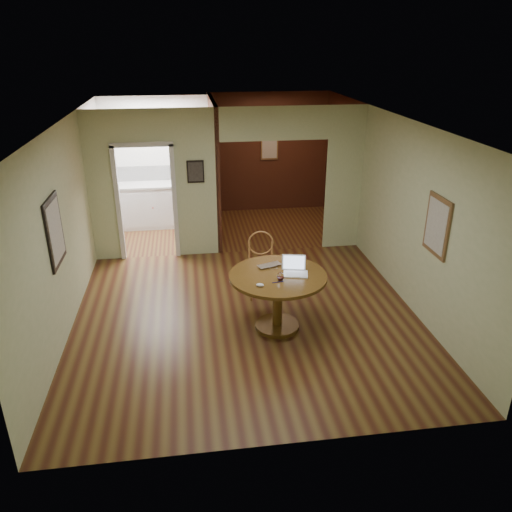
{
  "coord_description": "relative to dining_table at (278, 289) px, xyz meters",
  "views": [
    {
      "loc": [
        -0.76,
        -6.28,
        3.78
      ],
      "look_at": [
        0.1,
        -0.2,
        1.08
      ],
      "focal_mm": 35.0,
      "sensor_mm": 36.0,
      "label": 1
    }
  ],
  "objects": [
    {
      "name": "dining_table",
      "position": [
        0.0,
        0.0,
        0.0
      ],
      "size": [
        1.33,
        1.33,
        0.83
      ],
      "rotation": [
        0.0,
        0.0,
        -0.13
      ],
      "color": "brown",
      "rests_on": "ground"
    },
    {
      "name": "chair",
      "position": [
        -0.08,
        1.04,
        -0.04
      ],
      "size": [
        0.49,
        0.49,
        1.04
      ],
      "rotation": [
        0.0,
        0.0,
        -0.11
      ],
      "color": "#B0783E",
      "rests_on": "ground"
    },
    {
      "name": "open_laptop",
      "position": [
        0.24,
        0.03,
        0.28
      ],
      "size": [
        0.37,
        0.35,
        0.23
      ],
      "rotation": [
        0.0,
        0.0,
        -0.22
      ],
      "color": "white",
      "rests_on": "dining_table"
    },
    {
      "name": "floor",
      "position": [
        -0.39,
        0.3,
        -0.62
      ],
      "size": [
        5.0,
        5.0,
        0.0
      ],
      "primitive_type": "plane",
      "color": "#462014",
      "rests_on": "ground"
    },
    {
      "name": "kitchen_cabinet",
      "position": [
        -1.74,
        4.5,
        -0.14
      ],
      "size": [
        2.06,
        0.6,
        0.94
      ],
      "color": "white",
      "rests_on": "ground"
    },
    {
      "name": "wine_glass",
      "position": [
        0.0,
        -0.17,
        0.27
      ],
      "size": [
        0.1,
        0.1,
        0.11
      ],
      "primitive_type": null,
      "color": "white",
      "rests_on": "dining_table"
    },
    {
      "name": "closed_laptop",
      "position": [
        -0.06,
        0.23,
        0.23
      ],
      "size": [
        0.39,
        0.32,
        0.03
      ],
      "primitive_type": "imported",
      "rotation": [
        0.0,
        0.0,
        0.34
      ],
      "color": "#ADAEB2",
      "rests_on": "dining_table"
    },
    {
      "name": "grocery_bag",
      "position": [
        -0.95,
        4.5,
        0.48
      ],
      "size": [
        0.31,
        0.27,
        0.31
      ],
      "primitive_type": "ellipsoid",
      "rotation": [
        0.0,
        0.0,
        0.01
      ],
      "color": "beige",
      "rests_on": "kitchen_cabinet"
    },
    {
      "name": "mouse",
      "position": [
        -0.3,
        -0.32,
        0.24
      ],
      "size": [
        0.12,
        0.09,
        0.04
      ],
      "primitive_type": "ellipsoid",
      "rotation": [
        0.0,
        0.0,
        -0.34
      ],
      "color": "white",
      "rests_on": "dining_table"
    },
    {
      "name": "room_shell",
      "position": [
        -0.86,
        3.4,
        0.67
      ],
      "size": [
        5.2,
        7.5,
        5.0
      ],
      "color": "silver",
      "rests_on": "ground"
    },
    {
      "name": "pen",
      "position": [
        -0.05,
        -0.23,
        0.22
      ],
      "size": [
        0.15,
        0.03,
        0.01
      ],
      "primitive_type": "cylinder",
      "rotation": [
        0.0,
        1.57,
        0.13
      ],
      "color": "#0B0C51",
      "rests_on": "dining_table"
    }
  ]
}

